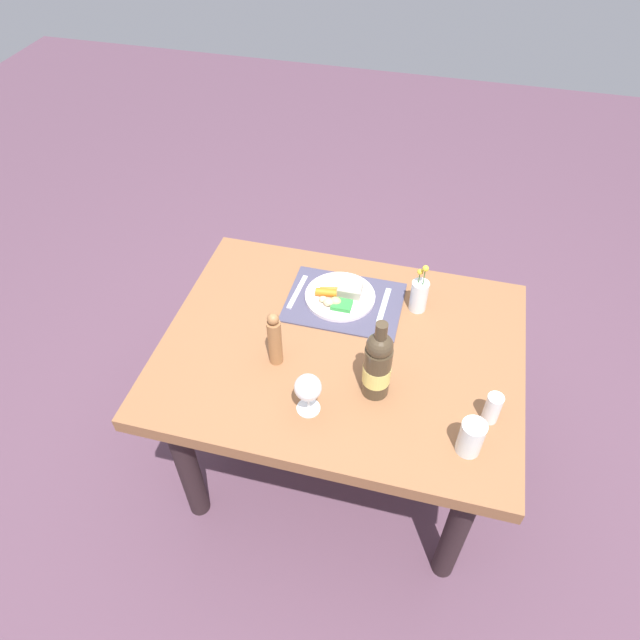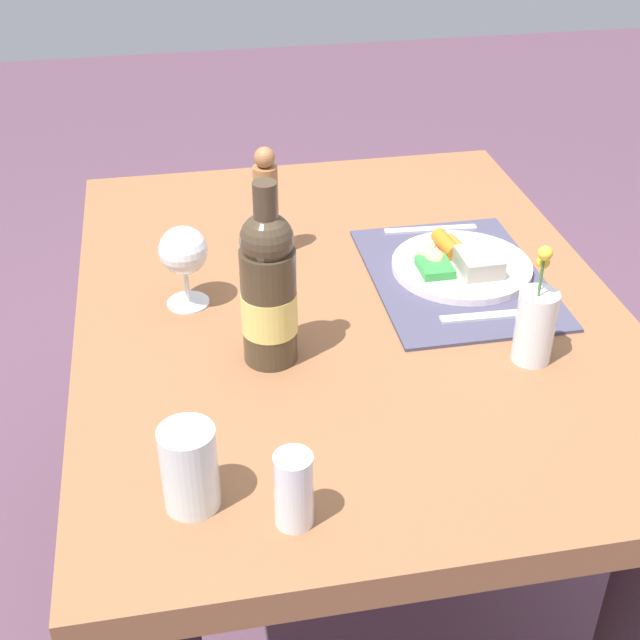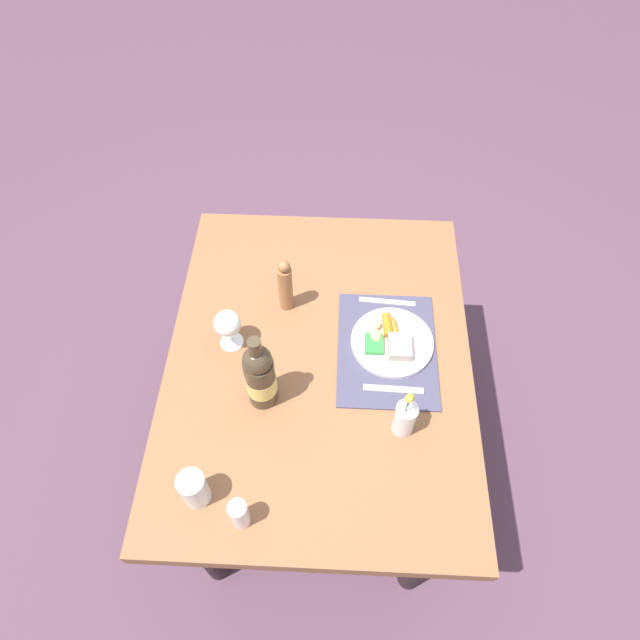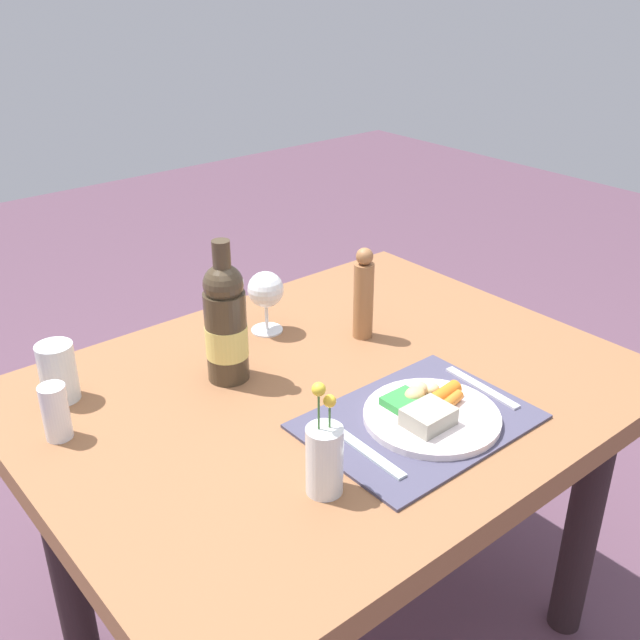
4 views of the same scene
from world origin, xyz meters
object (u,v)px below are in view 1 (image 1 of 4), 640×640
Objects in this scene: dining_table at (341,366)px; flower_vase at (419,295)px; knife at (297,292)px; wine_bottle at (378,365)px; water_tumbler at (470,439)px; dinner_plate at (340,296)px; wine_glass at (308,388)px; pepper_mill at (275,339)px; salt_shaker at (492,408)px; fork at (384,305)px.

dining_table is 5.89× the size of flower_vase.
knife is 0.52m from wine_bottle.
water_tumbler is (-0.43, 0.29, 0.16)m from dining_table.
dinner_plate is 1.39× the size of knife.
wine_bottle is at bearing 132.60° from dining_table.
flower_vase reaches higher than water_tumbler.
wine_glass is at bearing -2.74° from water_tumbler.
salt_shaker is (-0.68, 0.06, -0.05)m from pepper_mill.
fork is at bearing -115.33° from dining_table.
pepper_mill is (-0.02, 0.32, 0.09)m from knife.
salt_shaker is at bearing 160.50° from dining_table.
dinner_plate is 2.15× the size of water_tumbler.
wine_bottle is 0.35m from salt_shaker.
dining_table is 0.26m from dinner_plate.
dinner_plate is 0.70m from water_tumbler.
salt_shaker reaches higher than dining_table.
dining_table is at bearing 139.15° from knife.
wine_bottle is 2.81× the size of salt_shaker.
flower_vase is (-0.22, -0.24, 0.17)m from dining_table.
wine_glass is at bearing 133.60° from pepper_mill.
wine_bottle is (-0.04, 0.37, 0.11)m from fork.
dining_table is 6.56× the size of knife.
wine_bottle is at bearing -147.12° from wine_glass.
water_tumbler is 0.57m from flower_vase.
flower_vase is at bearing -167.88° from fork.
water_tumbler is at bearing 65.59° from salt_shaker.
dinner_plate is at bearing -112.38° from pepper_mill.
knife is at bearing -70.35° from wine_glass.
pepper_mill is (0.62, -0.18, 0.05)m from water_tumbler.
wine_bottle reaches higher than knife.
dining_table is at bearing -98.46° from wine_glass.
knife is 1.26× the size of wine_glass.
salt_shaker is (-0.05, -0.12, 0.00)m from water_tumbler.
salt_shaker is (-0.54, 0.39, 0.03)m from dinner_plate.
dining_table is at bearing 66.40° from fork.
salt_shaker is (-0.27, 0.41, -0.01)m from flower_vase.
dinner_plate reaches higher than fork.
pepper_mill is at bearing 40.85° from flower_vase.
knife is (0.16, 0.01, -0.01)m from dinner_plate.
wine_glass is at bearing 32.88° from wine_bottle.
knife is 0.82m from water_tumbler.
salt_shaker is at bearing 122.97° from flower_vase.
pepper_mill reaches higher than fork.
pepper_mill is at bearing -5.08° from salt_shaker.
wine_glass is (0.18, 0.12, -0.02)m from wine_bottle.
dinner_plate is 1.75× the size of wine_glass.
knife is at bearing 2.40° from dinner_plate.
knife is 0.43m from flower_vase.
knife is 0.86× the size of pepper_mill.
water_tumbler is at bearing 124.38° from fork.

